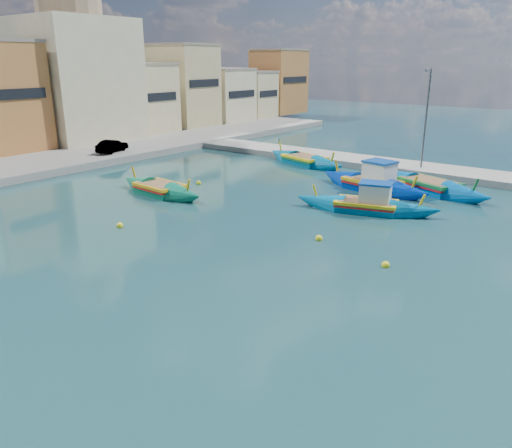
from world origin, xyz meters
TOP-DOWN VIEW (x-y plane):
  - ground at (0.00, 0.00)m, footprint 160.00×160.00m
  - east_quay at (18.00, 0.00)m, footprint 4.00×70.00m
  - north_quay at (0.00, 32.00)m, footprint 80.00×8.00m
  - north_townhouses at (6.68, 39.36)m, footprint 83.20×7.87m
  - church_block at (10.00, 40.00)m, footprint 10.00×10.00m
  - quay_street_lamp at (17.44, 6.00)m, footprint 1.18×0.16m
  - luzzu_turquoise_cabin at (5.23, 4.80)m, footprint 4.25×8.90m
  - luzzu_blue_cabin at (10.22, 6.73)m, footprint 4.19×9.43m
  - luzzu_cyan_mid at (15.00, 15.24)m, footprint 4.58×9.47m
  - luzzu_green at (0.59, 17.58)m, footprint 2.65×8.21m
  - luzzu_blue_south at (12.28, 3.55)m, footprint 5.66×9.99m
  - mooring_buoys at (1.15, 5.73)m, footprint 17.04×23.69m

SIDE VIEW (x-z plane):
  - ground at x=0.00m, z-range 0.00..0.00m
  - mooring_buoys at x=1.15m, z-range -0.10..0.26m
  - east_quay at x=18.00m, z-range 0.00..0.50m
  - luzzu_green at x=0.59m, z-range -1.00..1.55m
  - luzzu_cyan_mid at x=15.00m, z-range -1.08..1.65m
  - luzzu_blue_south at x=12.28m, z-range -1.12..1.72m
  - north_quay at x=0.00m, z-range 0.00..0.60m
  - luzzu_turquoise_cabin at x=5.23m, z-range -1.06..1.74m
  - luzzu_blue_cabin at x=10.22m, z-range -1.23..2.02m
  - quay_street_lamp at x=17.44m, z-range 0.34..8.34m
  - north_townhouses at x=6.68m, z-range -0.10..10.09m
  - church_block at x=10.00m, z-range -1.14..17.96m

